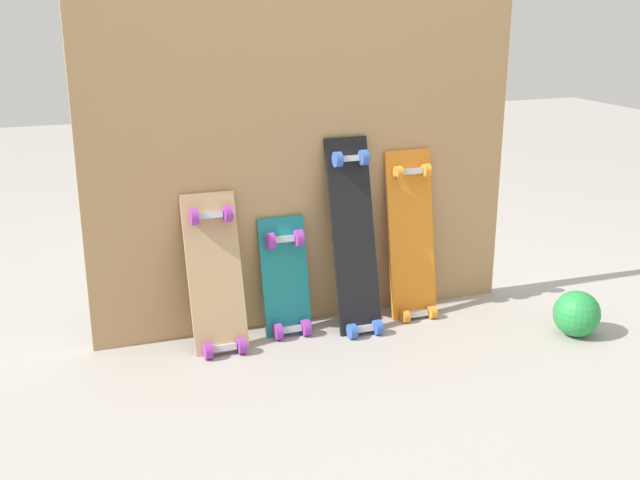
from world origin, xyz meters
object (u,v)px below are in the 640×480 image
at_px(skateboard_black, 355,244).
at_px(rubber_ball, 577,314).
at_px(skateboard_teal, 286,284).
at_px(skateboard_orange, 412,243).
at_px(skateboard_natural, 216,281).

bearing_deg(skateboard_black, rubber_ball, -26.75).
bearing_deg(rubber_ball, skateboard_teal, 157.50).
relative_size(skateboard_black, skateboard_orange, 1.09).
bearing_deg(skateboard_orange, skateboard_black, -171.98).
bearing_deg(rubber_ball, skateboard_natural, 163.30).
distance_m(skateboard_natural, rubber_ball, 1.48).
height_order(skateboard_black, rubber_ball, skateboard_black).
relative_size(skateboard_black, rubber_ball, 4.48).
height_order(skateboard_teal, skateboard_orange, skateboard_orange).
bearing_deg(skateboard_orange, rubber_ball, -40.29).
distance_m(skateboard_natural, skateboard_orange, 0.88).
xyz_separation_m(skateboard_black, rubber_ball, (0.82, -0.41, -0.27)).
relative_size(skateboard_teal, rubber_ball, 2.83).
relative_size(skateboard_natural, skateboard_black, 0.79).
xyz_separation_m(skateboard_natural, skateboard_black, (0.59, -0.01, 0.09)).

